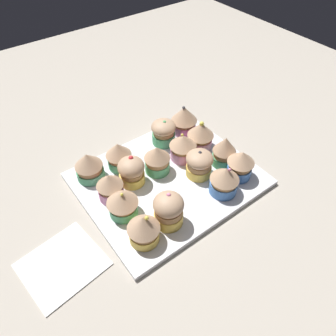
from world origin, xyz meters
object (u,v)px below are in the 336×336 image
object	(u,v)px
cupcake_11	(122,203)
cupcake_15	(144,228)
cupcake_0	(184,119)
cupcake_2	(119,155)
baking_tray	(168,179)
cupcake_8	(110,186)
cupcake_14	(168,210)
cupcake_10	(199,163)
cupcake_3	(89,166)
cupcake_5	(183,146)
napkin	(62,264)
cupcake_13	(224,180)
cupcake_12	(240,164)
cupcake_6	(157,159)
cupcake_9	(224,151)
cupcake_4	(201,135)
cupcake_1	(164,132)
cupcake_7	(131,171)

from	to	relation	value
cupcake_11	cupcake_15	xyz separation A→B (cm)	(0.07, 7.67, 0.28)
cupcake_0	cupcake_2	size ratio (longest dim) A/B	1.12
baking_tray	cupcake_8	size ratio (longest dim) A/B	5.78
cupcake_14	cupcake_15	size ratio (longest dim) A/B	1.09
cupcake_14	cupcake_10	bearing A→B (deg)	-154.41
cupcake_3	cupcake_5	size ratio (longest dim) A/B	1.00
napkin	cupcake_10	bearing A→B (deg)	-177.05
cupcake_8	cupcake_11	xyz separation A→B (cm)	(0.16, 5.24, 0.01)
cupcake_2	cupcake_13	bearing A→B (deg)	125.09
cupcake_8	cupcake_12	xyz separation A→B (cm)	(-26.23, 11.90, 0.41)
napkin	cupcake_12	bearing A→B (deg)	174.26
cupcake_6	cupcake_9	distance (cm)	15.59
cupcake_3	cupcake_14	world-z (taller)	cupcake_14
cupcake_15	napkin	world-z (taller)	cupcake_15
cupcake_4	cupcake_14	size ratio (longest dim) A/B	0.97
cupcake_10	cupcake_15	bearing A→B (deg)	19.50
cupcake_9	cupcake_14	bearing A→B (deg)	15.57
cupcake_2	cupcake_14	size ratio (longest dim) A/B	0.88
cupcake_11	cupcake_13	xyz separation A→B (cm)	(-20.37, 7.86, 0.18)
baking_tray	cupcake_0	size ratio (longest dim) A/B	4.91
cupcake_6	cupcake_12	size ratio (longest dim) A/B	0.98
cupcake_0	baking_tray	bearing A→B (deg)	39.04
cupcake_13	baking_tray	bearing A→B (deg)	-55.65
cupcake_5	cupcake_6	distance (cm)	7.38
cupcake_5	cupcake_12	xyz separation A→B (cm)	(-6.38, 12.36, 0.28)
baking_tray	cupcake_11	xyz separation A→B (cm)	(13.26, 2.55, 4.01)
cupcake_1	cupcake_4	size ratio (longest dim) A/B	0.87
cupcake_9	cupcake_0	bearing A→B (deg)	-90.34
cupcake_14	cupcake_8	bearing A→B (deg)	-64.55
cupcake_0	cupcake_3	xyz separation A→B (cm)	(27.14, 0.10, -0.47)
cupcake_10	cupcake_3	bearing A→B (deg)	-34.58
cupcake_2	cupcake_10	size ratio (longest dim) A/B	1.04
cupcake_6	cupcake_14	xyz separation A→B (cm)	(6.56, 12.98, 0.26)
cupcake_3	cupcake_11	size ratio (longest dim) A/B	1.04
cupcake_1	cupcake_4	xyz separation A→B (cm)	(-6.11, 6.85, 0.55)
cupcake_8	cupcake_9	world-z (taller)	cupcake_9
cupcake_2	baking_tray	bearing A→B (deg)	125.88
cupcake_2	cupcake_5	xyz separation A→B (cm)	(-13.66, 6.39, -0.15)
cupcake_4	cupcake_14	bearing A→B (deg)	33.96
cupcake_5	napkin	size ratio (longest dim) A/B	0.50
cupcake_1	cupcake_13	distance (cm)	20.86
cupcake_3	cupcake_12	size ratio (longest dim) A/B	0.96
cupcake_7	cupcake_14	distance (cm)	13.55
cupcake_0	cupcake_4	size ratio (longest dim) A/B	1.01
cupcake_8	cupcake_13	distance (cm)	24.08
cupcake_12	cupcake_14	bearing A→B (deg)	1.44
cupcake_0	cupcake_9	world-z (taller)	same
baking_tray	cupcake_13	world-z (taller)	cupcake_13
cupcake_9	cupcake_11	bearing A→B (deg)	-3.28
cupcake_1	cupcake_5	world-z (taller)	cupcake_5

